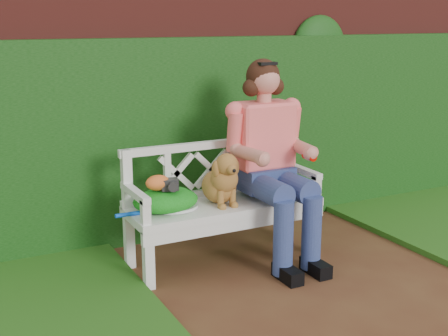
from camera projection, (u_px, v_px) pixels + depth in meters
name	position (u px, v px, depth m)	size (l,w,h in m)	color
ground	(336.00, 300.00, 4.05)	(60.00, 60.00, 0.00)	#4A2617
brick_wall	(212.00, 104.00, 5.42)	(10.00, 0.30, 2.20)	maroon
ivy_hedge	(223.00, 135.00, 5.29)	(10.00, 0.18, 1.70)	#22571B
garden_bench	(224.00, 232.00, 4.65)	(1.58, 0.60, 0.48)	white
seated_woman	(267.00, 157.00, 4.66)	(0.68, 0.90, 1.61)	#CB3B64
dog	(221.00, 177.00, 4.51)	(0.28, 0.38, 0.42)	#9A5B2D
tennis_racket	(171.00, 208.00, 4.40)	(0.66, 0.28, 0.03)	white
green_bag	(166.00, 200.00, 4.37)	(0.49, 0.38, 0.17)	#279225
camera_item	(170.00, 184.00, 4.32)	(0.12, 0.09, 0.08)	#252525
baseball_glove	(158.00, 183.00, 4.30)	(0.18, 0.13, 0.11)	orange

